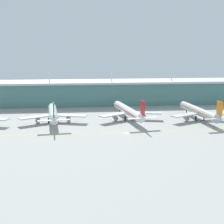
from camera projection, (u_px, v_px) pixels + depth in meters
name	position (u px, v px, depth m)	size (l,w,h in m)	color
ground_plane	(127.00, 133.00, 206.36)	(600.00, 600.00, 0.00)	#9E9E99
terminal_building	(111.00, 92.00, 306.78)	(288.00, 34.00, 30.97)	slate
airliner_near_middle	(53.00, 114.00, 234.36)	(48.54, 60.28, 18.90)	silver
airliner_center	(129.00, 111.00, 242.96)	(48.04, 66.22, 18.90)	white
airliner_far_middle	(199.00, 112.00, 241.26)	(48.54, 65.54, 18.90)	#ADB2BC
taxiway_stripe_west	(12.00, 136.00, 201.19)	(28.00, 0.70, 0.04)	yellow
taxiway_stripe_mid_west	(68.00, 134.00, 204.40)	(28.00, 0.70, 0.04)	yellow
taxiway_stripe_centre	(122.00, 133.00, 207.62)	(28.00, 0.70, 0.04)	yellow
taxiway_stripe_mid_east	(174.00, 132.00, 210.83)	(28.00, 0.70, 0.04)	yellow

